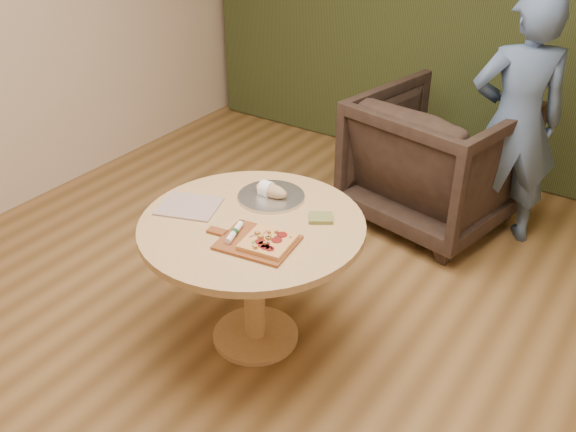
% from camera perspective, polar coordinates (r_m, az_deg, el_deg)
% --- Properties ---
extents(room_shell, '(5.04, 6.04, 2.84)m').
position_cam_1_polar(room_shell, '(2.68, -4.14, 8.58)').
color(room_shell, olive).
rests_on(room_shell, ground).
extents(pedestal_table, '(1.14, 1.14, 0.75)m').
position_cam_1_polar(pedestal_table, '(3.27, -3.16, -2.65)').
color(pedestal_table, tan).
rests_on(pedestal_table, ground).
extents(pizza_paddle, '(0.46, 0.33, 0.01)m').
position_cam_1_polar(pizza_paddle, '(3.03, -2.89, -2.32)').
color(pizza_paddle, brown).
rests_on(pizza_paddle, pedestal_table).
extents(flatbread_pizza, '(0.25, 0.25, 0.04)m').
position_cam_1_polar(flatbread_pizza, '(2.99, -1.80, -2.31)').
color(flatbread_pizza, '#EAAA5B').
rests_on(flatbread_pizza, pizza_paddle).
extents(cutlery_roll, '(0.08, 0.20, 0.03)m').
position_cam_1_polar(cutlery_roll, '(3.07, -4.78, -1.44)').
color(cutlery_roll, white).
rests_on(cutlery_roll, pizza_paddle).
extents(newspaper, '(0.37, 0.34, 0.01)m').
position_cam_1_polar(newspaper, '(3.36, -8.78, 0.86)').
color(newspaper, beige).
rests_on(newspaper, pedestal_table).
extents(serving_tray, '(0.36, 0.36, 0.02)m').
position_cam_1_polar(serving_tray, '(3.41, -1.51, 1.75)').
color(serving_tray, silver).
rests_on(serving_tray, pedestal_table).
extents(bread_roll, '(0.19, 0.09, 0.09)m').
position_cam_1_polar(bread_roll, '(3.40, -1.64, 2.32)').
color(bread_roll, tan).
rests_on(bread_roll, serving_tray).
extents(green_packet, '(0.16, 0.15, 0.02)m').
position_cam_1_polar(green_packet, '(3.21, 2.92, -0.17)').
color(green_packet, '#565F2B').
rests_on(green_packet, pedestal_table).
extents(armchair, '(1.17, 1.12, 1.03)m').
position_cam_1_polar(armchair, '(4.56, 13.17, 5.35)').
color(armchair, black).
rests_on(armchair, ground).
extents(person_standing, '(0.73, 0.66, 1.67)m').
position_cam_1_polar(person_standing, '(4.36, 19.58, 7.77)').
color(person_standing, '#48628B').
rests_on(person_standing, ground).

